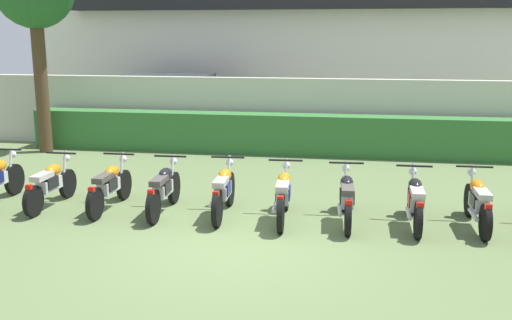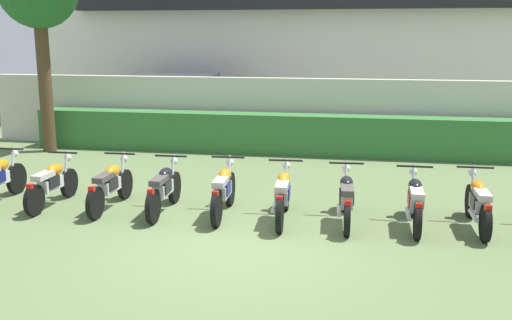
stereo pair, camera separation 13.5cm
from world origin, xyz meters
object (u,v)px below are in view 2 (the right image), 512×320
object	(u,v)px
motorcycle_in_row_1	(52,183)
motorcycle_in_row_5	(283,195)
motorcycle_in_row_7	(415,201)
motorcycle_in_row_8	(478,203)
motorcycle_in_row_4	(223,190)
motorcycle_in_row_6	(346,198)
motorcycle_in_row_2	(110,185)
motorcycle_in_row_3	(164,188)
parked_car	(177,105)

from	to	relation	value
motorcycle_in_row_1	motorcycle_in_row_5	xyz separation A→B (m)	(4.32, -0.10, 0.02)
motorcycle_in_row_7	motorcycle_in_row_8	bearing A→B (deg)	-84.10
motorcycle_in_row_4	motorcycle_in_row_6	size ratio (longest dim) A/B	0.99
motorcycle_in_row_2	motorcycle_in_row_4	distance (m)	2.12
motorcycle_in_row_2	motorcycle_in_row_7	distance (m)	5.36
motorcycle_in_row_7	motorcycle_in_row_8	xyz separation A→B (m)	(1.01, 0.10, -0.00)
motorcycle_in_row_3	motorcycle_in_row_8	xyz separation A→B (m)	(5.33, 0.06, -0.00)
parked_car	motorcycle_in_row_5	distance (m)	9.22
motorcycle_in_row_4	motorcycle_in_row_5	distance (m)	1.07
parked_car	motorcycle_in_row_2	size ratio (longest dim) A/B	2.42
motorcycle_in_row_1	motorcycle_in_row_4	distance (m)	3.25
motorcycle_in_row_5	motorcycle_in_row_8	world-z (taller)	motorcycle_in_row_5
motorcycle_in_row_4	motorcycle_in_row_7	bearing A→B (deg)	-93.50
motorcycle_in_row_5	motorcycle_in_row_6	world-z (taller)	motorcycle_in_row_5
motorcycle_in_row_5	motorcycle_in_row_8	distance (m)	3.19
parked_car	motorcycle_in_row_4	distance (m)	8.66
motorcycle_in_row_4	motorcycle_in_row_2	bearing A→B (deg)	86.58
parked_car	motorcycle_in_row_4	world-z (taller)	parked_car
motorcycle_in_row_1	motorcycle_in_row_7	distance (m)	6.49
motorcycle_in_row_2	motorcycle_in_row_5	bearing A→B (deg)	-92.64
motorcycle_in_row_2	motorcycle_in_row_6	bearing A→B (deg)	-91.17
motorcycle_in_row_4	motorcycle_in_row_6	world-z (taller)	motorcycle_in_row_4
parked_car	motorcycle_in_row_5	bearing A→B (deg)	-63.06
motorcycle_in_row_6	motorcycle_in_row_2	bearing A→B (deg)	85.84
motorcycle_in_row_7	motorcycle_in_row_8	size ratio (longest dim) A/B	0.98
motorcycle_in_row_2	motorcycle_in_row_6	size ratio (longest dim) A/B	0.99
motorcycle_in_row_2	motorcycle_in_row_7	bearing A→B (deg)	-91.21
motorcycle_in_row_1	motorcycle_in_row_8	xyz separation A→B (m)	(7.50, 0.04, 0.01)
motorcycle_in_row_1	motorcycle_in_row_4	bearing A→B (deg)	-89.50
motorcycle_in_row_3	motorcycle_in_row_8	bearing A→B (deg)	-90.88
parked_car	motorcycle_in_row_2	bearing A→B (deg)	-82.89
parked_car	motorcycle_in_row_1	world-z (taller)	parked_car
motorcycle_in_row_5	motorcycle_in_row_6	size ratio (longest dim) A/B	1.00
motorcycle_in_row_1	motorcycle_in_row_2	distance (m)	1.13
motorcycle_in_row_8	motorcycle_in_row_3	bearing A→B (deg)	90.19
motorcycle_in_row_1	motorcycle_in_row_3	world-z (taller)	motorcycle_in_row_3
motorcycle_in_row_4	motorcycle_in_row_1	bearing A→B (deg)	87.66
motorcycle_in_row_4	motorcycle_in_row_6	xyz separation A→B (m)	(2.12, -0.04, -0.02)
motorcycle_in_row_4	motorcycle_in_row_6	distance (m)	2.12
motorcycle_in_row_1	motorcycle_in_row_7	world-z (taller)	motorcycle_in_row_7
parked_car	motorcycle_in_row_7	distance (m)	10.41
motorcycle_in_row_3	motorcycle_in_row_8	distance (m)	5.33
motorcycle_in_row_5	motorcycle_in_row_7	bearing A→B (deg)	-91.82
motorcycle_in_row_1	motorcycle_in_row_2	bearing A→B (deg)	-87.48
motorcycle_in_row_1	motorcycle_in_row_4	size ratio (longest dim) A/B	0.96
motorcycle_in_row_6	motorcycle_in_row_8	xyz separation A→B (m)	(2.12, 0.08, 0.00)
motorcycle_in_row_1	motorcycle_in_row_7	size ratio (longest dim) A/B	1.01
motorcycle_in_row_3	motorcycle_in_row_4	distance (m)	1.08
parked_car	motorcycle_in_row_2	xyz separation A→B (m)	(1.26, -7.92, -0.50)
motorcycle_in_row_6	motorcycle_in_row_1	bearing A→B (deg)	86.50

